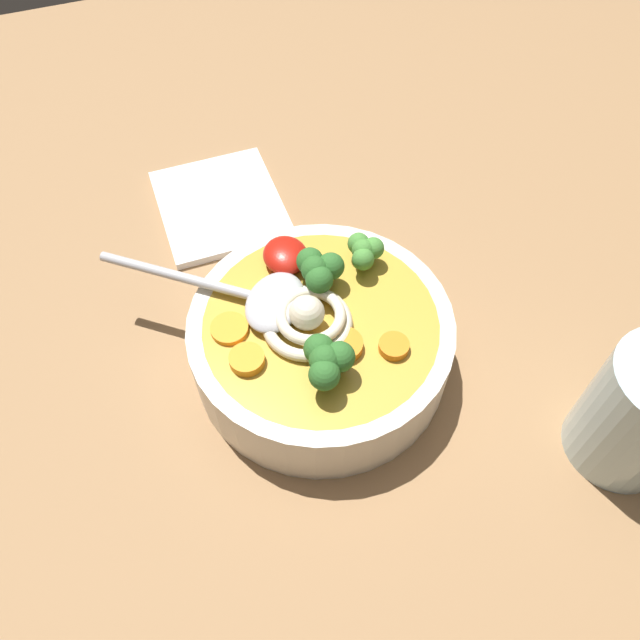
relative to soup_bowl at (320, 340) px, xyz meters
The scene contains 13 objects.
table_slab 5.08cm from the soup_bowl, 104.39° to the right, with size 133.86×133.86×4.07cm, color #936D47.
soup_bowl is the anchor object (origin of this frame).
noodle_pile 3.91cm from the soup_bowl, 110.72° to the left, with size 7.62×7.47×3.06cm.
soup_spoon 6.17cm from the soup_bowl, 51.44° to the left, with size 13.38×15.57×1.60cm.
chili_sauce_dollop 7.43cm from the soup_bowl, ahead, with size 4.03×3.63×1.81cm, color #B2190F.
broccoli_floret_front 7.05cm from the soup_bowl, 165.01° to the left, with size 4.37×3.76×3.45cm.
broccoli_floret_beside_noodles 5.92cm from the soup_bowl, 19.78° to the right, with size 4.24×3.65×3.36cm.
broccoli_floret_far 8.01cm from the soup_bowl, 52.89° to the right, with size 3.51×3.02×2.78cm.
carrot_slice_right 6.84cm from the soup_bowl, 136.17° to the right, with size 2.28×2.28×0.72cm, color orange.
carrot_slice_rear 7.56cm from the soup_bowl, 77.50° to the left, with size 2.89×2.89×0.46cm, color orange.
carrot_slice_extra_b 7.28cm from the soup_bowl, 105.03° to the left, with size 2.62×2.62×0.78cm, color orange.
carrot_slice_left 4.42cm from the soup_bowl, 168.05° to the right, with size 2.92×2.92×0.79cm, color orange.
folded_napkin 20.91cm from the soup_bowl, ahead, with size 13.48×11.80×0.80cm, color white.
Camera 1 is at (-25.69, 10.36, 48.70)cm, focal length 34.82 mm.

